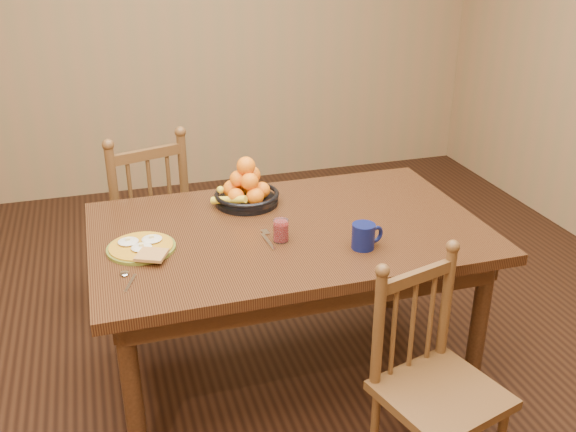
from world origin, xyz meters
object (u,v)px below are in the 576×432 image
object	(u,v)px
coffee_mug	(364,236)
chair_far	(143,223)
fruit_bowl	(246,190)
dining_table	(288,245)
chair_near	(434,384)
breakfast_plate	(142,247)

from	to	relation	value
coffee_mug	chair_far	bearing A→B (deg)	125.15
chair_far	coffee_mug	size ratio (longest dim) A/B	7.27
chair_far	fruit_bowl	distance (m)	0.77
fruit_bowl	dining_table	bearing A→B (deg)	-69.60
chair_near	breakfast_plate	bearing A→B (deg)	127.76
breakfast_plate	coffee_mug	world-z (taller)	coffee_mug
dining_table	fruit_bowl	world-z (taller)	fruit_bowl
dining_table	chair_near	size ratio (longest dim) A/B	1.86
dining_table	chair_near	world-z (taller)	chair_near
breakfast_plate	fruit_bowl	xyz separation A→B (m)	(0.49, 0.32, 0.05)
dining_table	chair_near	distance (m)	0.82
chair_far	breakfast_plate	size ratio (longest dim) A/B	3.19
chair_near	coffee_mug	world-z (taller)	chair_near
chair_far	coffee_mug	xyz separation A→B (m)	(0.76, -1.09, 0.33)
coffee_mug	dining_table	bearing A→B (deg)	130.84
chair_near	chair_far	bearing A→B (deg)	103.63
dining_table	coffee_mug	bearing A→B (deg)	-49.16
chair_far	coffee_mug	bearing A→B (deg)	108.62
chair_near	coffee_mug	size ratio (longest dim) A/B	6.46
breakfast_plate	fruit_bowl	distance (m)	0.59
chair_near	fruit_bowl	bearing A→B (deg)	97.52
chair_far	breakfast_plate	world-z (taller)	chair_far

